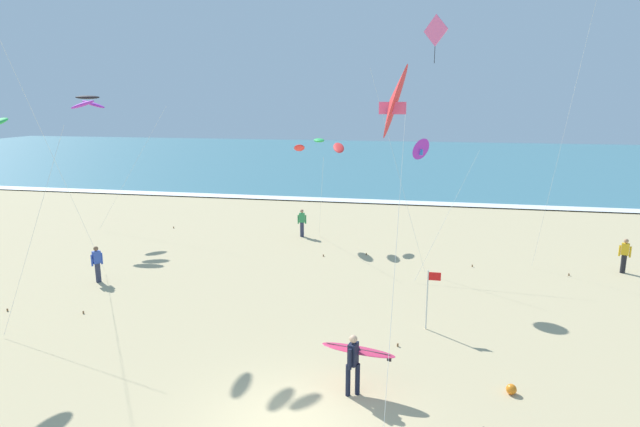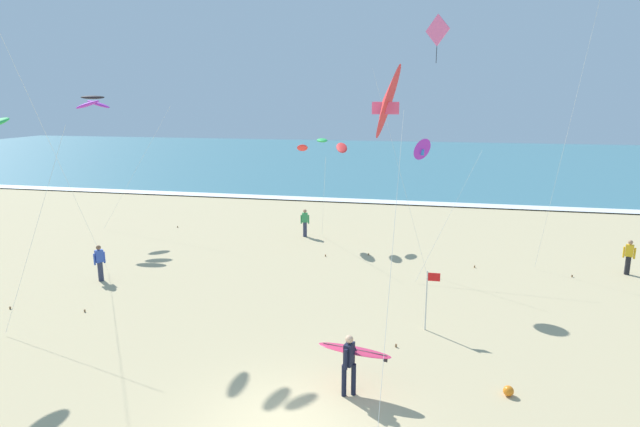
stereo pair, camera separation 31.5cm
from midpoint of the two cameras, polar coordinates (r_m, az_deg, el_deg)
name	(u,v)px [view 2 (the right image)]	position (r m, az deg, el deg)	size (l,w,h in m)	color
ground_plane	(284,425)	(13.62, -3.18, -21.95)	(160.00, 160.00, 0.00)	tan
ocean_water	(407,160)	(69.39, 9.59, 5.81)	(160.00, 60.00, 0.08)	teal
shoreline_foam	(387,202)	(40.05, 7.55, 1.27)	(160.00, 1.53, 0.01)	white
surfer_lead	(351,356)	(14.34, 4.08, -15.25)	(2.13, 1.08, 1.71)	black
kite_diamond_rose_near	(435,40)	(23.02, 12.77, 17.90)	(3.41, 2.90, 11.04)	pink
kite_arc_charcoal_mid	(93,102)	(33.17, -23.20, 11.07)	(5.17, 3.04, 7.89)	purple
kite_delta_violet_far	(422,150)	(21.67, 11.40, 6.82)	(3.09, 3.27, 6.18)	purple
kite_arc_emerald_close	(322,145)	(29.10, 0.54, 7.41)	(3.02, 4.84, 5.57)	red
kite_delta_scarlet_outer	(386,102)	(10.57, 8.03, 11.92)	(0.56, 5.74, 8.37)	red
bystander_yellow_top	(629,257)	(27.19, 30.84, -4.09)	(0.47, 0.28, 1.59)	black
bystander_green_top	(305,223)	(29.79, -1.35, -1.01)	(0.49, 0.23, 1.59)	#2D334C
bystander_blue_top	(100,263)	(24.41, -22.49, -4.97)	(0.32, 0.43, 1.59)	#2D334C
lifeguard_flag	(428,295)	(18.15, 12.18, -8.63)	(0.45, 0.05, 2.10)	silver
beach_ball	(508,391)	(15.47, 20.40, -17.64)	(0.28, 0.28, 0.28)	orange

